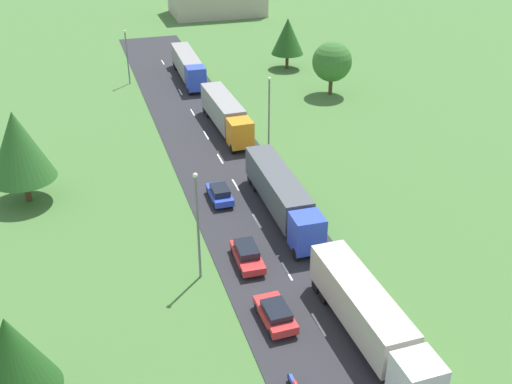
{
  "coord_description": "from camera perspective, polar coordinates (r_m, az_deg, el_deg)",
  "views": [
    {
      "loc": [
        -13.37,
        -13.0,
        27.6
      ],
      "look_at": [
        0.89,
        33.25,
        1.11
      ],
      "focal_mm": 42.93,
      "sensor_mm": 36.0,
      "label": 1
    }
  ],
  "objects": [
    {
      "name": "road",
      "position": [
        48.42,
        2.06,
        -6.03
      ],
      "size": [
        10.0,
        140.0,
        0.06
      ],
      "primitive_type": "cube",
      "color": "#2B2B30",
      "rests_on": "ground"
    },
    {
      "name": "lane_marking_centre",
      "position": [
        44.91,
        4.0,
        -9.2
      ],
      "size": [
        0.16,
        119.84,
        0.01
      ],
      "color": "white",
      "rests_on": "road"
    },
    {
      "name": "truck_lead",
      "position": [
        40.15,
        10.51,
        -11.35
      ],
      "size": [
        2.77,
        13.57,
        3.46
      ],
      "color": "white",
      "rests_on": "road"
    },
    {
      "name": "truck_second",
      "position": [
        52.83,
        2.41,
        -0.18
      ],
      "size": [
        2.7,
        14.67,
        3.5
      ],
      "color": "blue",
      "rests_on": "road"
    },
    {
      "name": "truck_third",
      "position": [
        70.11,
        -2.86,
        7.37
      ],
      "size": [
        2.72,
        13.57,
        3.6
      ],
      "color": "orange",
      "rests_on": "road"
    },
    {
      "name": "truck_fourth",
      "position": [
        88.03,
        -6.36,
        11.67
      ],
      "size": [
        2.84,
        14.38,
        3.52
      ],
      "color": "blue",
      "rests_on": "road"
    },
    {
      "name": "car_second",
      "position": [
        41.75,
        1.84,
        -11.26
      ],
      "size": [
        1.96,
        4.07,
        1.39
      ],
      "color": "red",
      "rests_on": "road"
    },
    {
      "name": "car_third",
      "position": [
        47.19,
        -0.82,
        -5.86
      ],
      "size": [
        1.95,
        4.44,
        1.49
      ],
      "color": "red",
      "rests_on": "road"
    },
    {
      "name": "car_fourth",
      "position": [
        55.62,
        -3.39,
        -0.14
      ],
      "size": [
        1.76,
        3.92,
        1.47
      ],
      "color": "blue",
      "rests_on": "road"
    },
    {
      "name": "lamppost_second",
      "position": [
        43.8,
        -5.46,
        -2.75
      ],
      "size": [
        0.36,
        0.36,
        8.73
      ],
      "color": "slate",
      "rests_on": "ground"
    },
    {
      "name": "lamppost_third",
      "position": [
        64.94,
        1.22,
        7.76
      ],
      "size": [
        0.36,
        0.36,
        7.85
      ],
      "color": "slate",
      "rests_on": "ground"
    },
    {
      "name": "lamppost_fourth",
      "position": [
        87.0,
        -11.93,
        12.47
      ],
      "size": [
        0.36,
        0.36,
        7.42
      ],
      "color": "slate",
      "rests_on": "ground"
    },
    {
      "name": "tree_oak",
      "position": [
        81.51,
        7.1,
        11.95
      ],
      "size": [
        5.16,
        5.16,
        7.01
      ],
      "color": "#513823",
      "rests_on": "ground"
    },
    {
      "name": "tree_birch",
      "position": [
        91.95,
        2.97,
        14.29
      ],
      "size": [
        4.71,
        4.71,
        7.4
      ],
      "color": "#513823",
      "rests_on": "ground"
    },
    {
      "name": "tree_maple",
      "position": [
        57.46,
        -21.29,
        4.04
      ],
      "size": [
        5.79,
        5.79,
        8.71
      ],
      "color": "#513823",
      "rests_on": "ground"
    },
    {
      "name": "tree_pine",
      "position": [
        34.94,
        -21.74,
        -13.95
      ],
      "size": [
        4.44,
        4.44,
        7.54
      ],
      "color": "#513823",
      "rests_on": "ground"
    }
  ]
}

